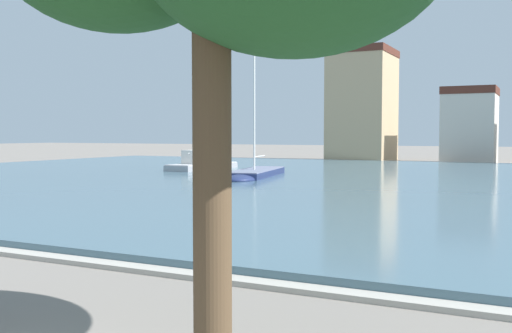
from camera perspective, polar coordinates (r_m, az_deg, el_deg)
name	(u,v)px	position (r m, az deg, el deg)	size (l,w,h in m)	color
harbor_water	(431,183)	(37.15, 16.51, -1.55)	(83.71, 51.01, 0.30)	#476675
quay_edge_coping	(218,278)	(12.79, -3.69, -10.72)	(83.71, 0.50, 0.12)	#ADA89E
sailboat_navy	(253,175)	(38.84, -0.25, -0.85)	(3.75, 9.31, 8.35)	navy
sailboat_grey	(206,165)	(47.81, -4.86, 0.13)	(2.49, 8.47, 7.92)	#939399
townhouse_tall_gabled	(362,105)	(68.61, 10.23, 5.84)	(6.59, 7.97, 12.72)	tan
townhouse_wide_warehouse	(470,125)	(67.18, 19.92, 3.76)	(5.44, 6.21, 8.03)	beige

